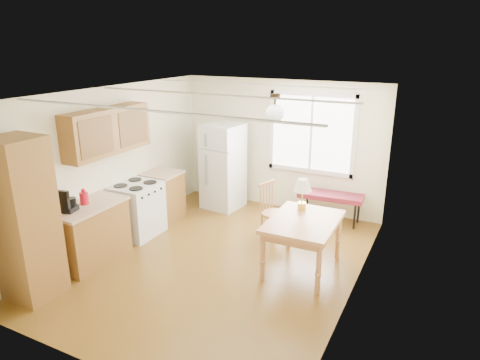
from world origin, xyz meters
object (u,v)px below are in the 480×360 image
Objects in this scene: refrigerator at (223,166)px; bench at (331,197)px; dining_table at (303,227)px; chair at (270,206)px.

refrigerator is 1.41× the size of bench.
dining_table is at bearing -30.69° from refrigerator.
dining_table is 1.34× the size of chair.
chair reaches higher than bench.
bench is 0.95× the size of dining_table.
chair is (1.35, -0.83, -0.30)m from refrigerator.
chair is at bearing 135.00° from dining_table.
bench is at bearing 12.53° from refrigerator.
chair is (-0.86, 0.83, -0.14)m from dining_table.
dining_table is (2.21, -1.66, -0.17)m from refrigerator.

